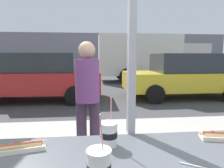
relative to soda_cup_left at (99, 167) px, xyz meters
name	(u,v)px	position (x,y,z in m)	size (l,w,h in m)	color
ground_plane	(100,89)	(0.24, 8.47, -1.10)	(60.00, 60.00, 0.00)	#424244
sidewalk_strip	(111,152)	(0.24, 2.07, -1.04)	(16.00, 2.80, 0.12)	#B2ADA3
window_wall	(132,21)	(0.24, 0.55, 0.68)	(2.97, 0.20, 2.90)	#423D38
building_facade_far	(96,53)	(0.24, 19.88, 0.90)	(28.00, 1.20, 4.01)	gray
soda_cup_left	(99,167)	(0.00, 0.00, 0.00)	(0.10, 0.10, 0.31)	white
soda_cup_right	(109,134)	(0.07, 0.35, -0.01)	(0.10, 0.10, 0.30)	silver
hotdog_tray_near	(220,136)	(0.79, 0.37, -0.06)	(0.25, 0.14, 0.05)	beige
hotdog_tray_far	(22,147)	(-0.43, 0.34, -0.06)	(0.27, 0.14, 0.05)	silver
loose_straw	(201,167)	(0.49, 0.08, -0.08)	(0.01, 0.01, 0.19)	white
parked_car_red	(40,77)	(-1.95, 6.20, -0.24)	(4.40, 2.02, 1.68)	red
parked_car_yellow	(183,75)	(3.38, 6.20, -0.25)	(4.40, 2.04, 1.67)	gold
box_truck	(149,57)	(3.51, 11.18, 0.48)	(6.71, 2.44, 2.87)	silver
pedestrian	(88,94)	(-0.11, 1.78, -0.05)	(0.32, 0.32, 1.63)	#39293E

